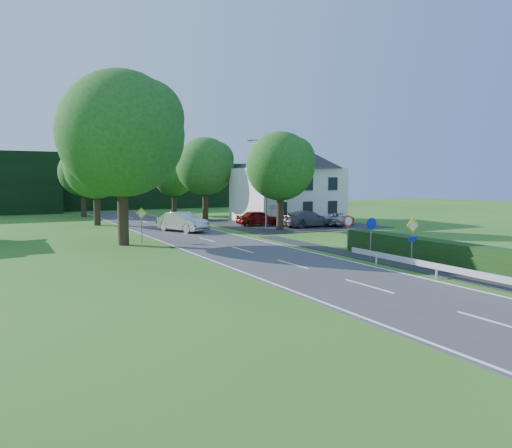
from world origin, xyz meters
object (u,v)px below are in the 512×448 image
parked_car_silver_a (268,213)px  parked_car_red (258,218)px  streetlight (265,179)px  parked_car_silver_b (339,219)px  parked_car_grey (308,219)px  moving_car (183,222)px  motorcycle (173,222)px  parasol (272,215)px

parked_car_silver_a → parked_car_red: bearing=152.5°
streetlight → parked_car_silver_b: (7.25, -1.35, -3.81)m
streetlight → parked_car_silver_b: 8.30m
parked_car_grey → parked_car_silver_b: size_ratio=1.17×
moving_car → parked_car_grey: bearing=-28.1°
streetlight → parked_car_grey: 5.49m
parked_car_silver_b → streetlight: bearing=45.0°
streetlight → motorcycle: bearing=150.2°
parked_car_red → parasol: size_ratio=1.93×
streetlight → parked_car_red: 4.43m
streetlight → moving_car: (-7.76, 0.20, -3.60)m
streetlight → parked_car_silver_a: 8.08m
parked_car_red → parked_car_silver_a: bearing=-39.1°
motorcycle → parked_car_red: (7.93, -1.83, 0.26)m
streetlight → parked_car_red: (0.57, 2.38, -3.70)m
parked_car_red → parked_car_grey: parked_car_grey is taller
streetlight → motorcycle: size_ratio=4.49×
parasol → streetlight: bearing=-134.2°
parasol → parked_car_silver_a: bearing=66.2°
moving_car → parked_car_silver_b: (15.02, -1.55, -0.21)m
parked_car_red → streetlight: bearing=166.6°
streetlight → parked_car_grey: (3.94, -1.09, -3.67)m
parked_car_red → parked_car_grey: (3.36, -3.47, 0.03)m
streetlight → motorcycle: (-7.35, 4.21, -3.96)m
motorcycle → parked_car_grey: (11.29, -5.30, 0.29)m
parked_car_grey → motorcycle: bearing=60.0°
moving_car → motorcycle: 4.05m
streetlight → parked_car_grey: size_ratio=1.53×
moving_car → parked_car_red: bearing=-7.2°
streetlight → parked_car_silver_b: streetlight is taller
parked_car_silver_a → parasol: size_ratio=2.28×
motorcycle → moving_car: bearing=-100.2°
streetlight → parked_car_silver_a: size_ratio=1.59×
parked_car_grey → parked_car_silver_b: parked_car_grey is taller
parked_car_red → parked_car_silver_b: bearing=-119.0°
moving_car → parked_car_silver_a: size_ratio=0.99×
moving_car → parked_car_red: size_ratio=1.17×
parked_car_red → parked_car_silver_b: size_ratio=0.96×
motorcycle → parked_car_silver_b: size_ratio=0.40×
streetlight → parasol: 4.28m
parasol → moving_car: bearing=-170.3°
moving_car → parasol: 9.68m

